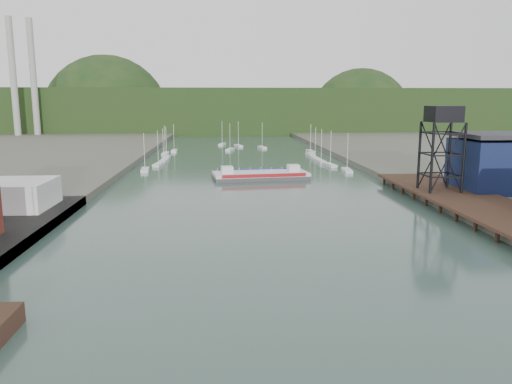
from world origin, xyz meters
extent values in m
plane|color=#314D46|center=(0.00, 0.00, 0.00)|extent=(600.00, 600.00, 0.00)
cube|color=black|center=(37.00, 45.00, 1.90)|extent=(14.00, 70.00, 0.50)
cylinder|color=black|center=(31.00, 45.00, 0.80)|extent=(0.60, 0.60, 2.20)
cylinder|color=black|center=(32.00, 55.00, 8.65)|extent=(0.50, 0.50, 13.00)
cylinder|color=black|center=(38.00, 55.00, 8.65)|extent=(0.50, 0.50, 13.00)
cylinder|color=black|center=(32.00, 61.00, 8.65)|extent=(0.50, 0.50, 13.00)
cylinder|color=black|center=(38.00, 61.00, 8.65)|extent=(0.50, 0.50, 13.00)
cube|color=black|center=(35.00, 58.00, 16.65)|extent=(5.50, 5.50, 3.00)
cube|color=#0D163D|center=(50.00, 60.00, 6.60)|extent=(20.00, 14.00, 10.00)
cube|color=silver|center=(-27.54, 103.89, 0.35)|extent=(2.67, 7.65, 0.90)
cube|color=silver|center=(-25.28, 115.30, 0.35)|extent=(2.81, 7.67, 0.90)
cube|color=silver|center=(-24.71, 124.17, 0.35)|extent=(2.35, 7.59, 0.90)
cube|color=silver|center=(-24.81, 134.09, 0.35)|extent=(2.01, 7.50, 0.90)
cube|color=silver|center=(-26.64, 146.33, 0.35)|extent=(2.00, 7.50, 0.90)
cube|color=silver|center=(-24.32, 156.17, 0.35)|extent=(2.16, 7.54, 0.90)
cube|color=silver|center=(27.56, 99.03, 0.35)|extent=(2.53, 7.62, 0.90)
cube|color=silver|center=(25.46, 110.51, 0.35)|extent=(2.76, 7.67, 0.90)
cube|color=silver|center=(24.46, 119.29, 0.35)|extent=(2.22, 7.56, 0.90)
cube|color=silver|center=(24.27, 128.28, 0.35)|extent=(2.18, 7.54, 0.90)
cube|color=silver|center=(24.67, 139.38, 0.35)|extent=(2.46, 7.61, 0.90)
cube|color=silver|center=(26.78, 150.99, 0.35)|extent=(2.48, 7.61, 0.90)
cube|color=silver|center=(-3.16, 160.00, 0.35)|extent=(3.78, 7.76, 0.90)
cube|color=silver|center=(10.04, 168.00, 0.35)|extent=(3.31, 7.74, 0.90)
cube|color=silver|center=(0.66, 176.00, 0.35)|extent=(3.76, 7.76, 0.90)
cube|color=silver|center=(-6.11, 184.00, 0.35)|extent=(3.40, 7.74, 0.90)
cylinder|color=#A3A49E|center=(-110.00, 230.00, 30.00)|extent=(3.20, 3.20, 60.00)
cylinder|color=#A3A49E|center=(-102.00, 235.00, 30.00)|extent=(3.20, 3.20, 60.00)
cube|color=#173316|center=(0.00, 300.00, 12.00)|extent=(500.00, 120.00, 28.00)
sphere|color=#173316|center=(-80.00, 300.00, 8.00)|extent=(80.00, 80.00, 80.00)
sphere|color=#173316|center=(90.00, 310.00, 6.00)|extent=(70.00, 70.00, 70.00)
cube|color=#444446|center=(3.08, 88.26, 0.46)|extent=(24.20, 12.06, 0.93)
cube|color=silver|center=(3.08, 88.26, 1.30)|extent=(24.20, 12.06, 0.74)
cube|color=#A31219|center=(3.65, 83.60, 1.49)|extent=(20.32, 2.63, 0.84)
cube|color=navy|center=(2.50, 92.92, 1.49)|extent=(20.32, 2.63, 0.84)
cube|color=silver|center=(-5.23, 87.24, 2.42)|extent=(3.11, 3.11, 1.86)
cube|color=silver|center=(11.38, 89.27, 2.42)|extent=(3.11, 3.11, 1.86)
camera|label=1|loc=(-6.63, -33.52, 19.12)|focal=35.00mm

